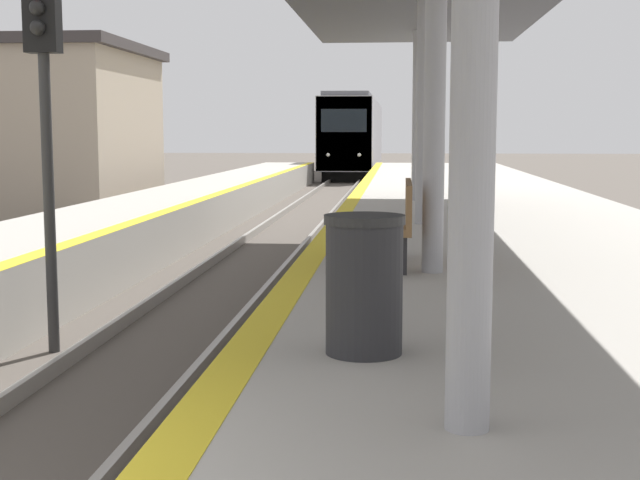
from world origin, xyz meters
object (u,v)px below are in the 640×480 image
(train, at_px, (355,136))
(trash_bin, at_px, (364,284))
(bench, at_px, (397,221))
(signal_near, at_px, (44,84))

(train, height_order, trash_bin, train)
(trash_bin, distance_m, bench, 3.95)
(trash_bin, bearing_deg, train, 93.06)
(train, relative_size, signal_near, 4.80)
(signal_near, bearing_deg, bench, 6.83)
(signal_near, relative_size, trash_bin, 4.50)
(signal_near, bearing_deg, train, 88.51)
(train, xyz_separation_m, bench, (2.64, -41.89, -0.77))
(train, bearing_deg, bench, -86.39)
(signal_near, bearing_deg, trash_bin, -44.61)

